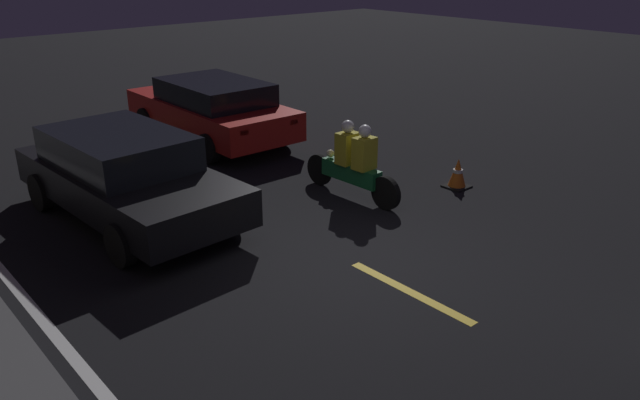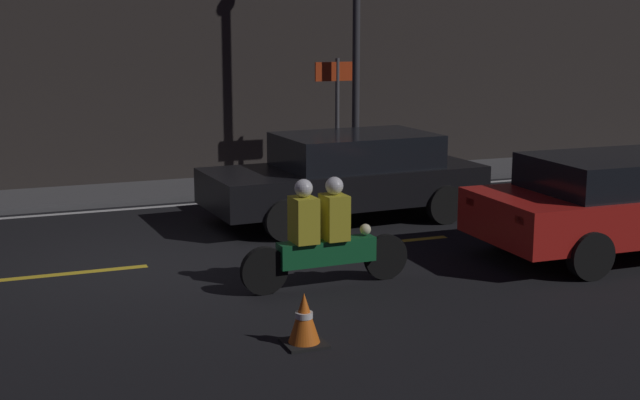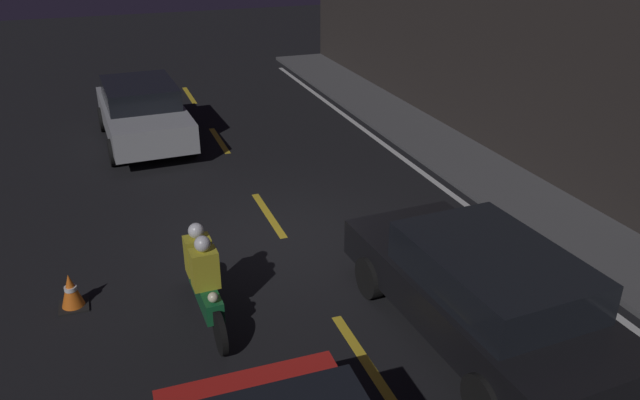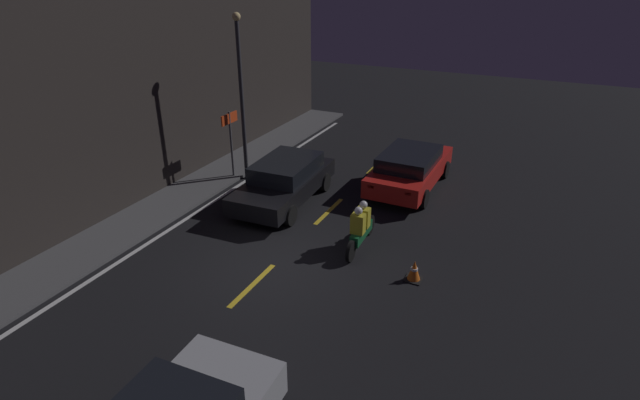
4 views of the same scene
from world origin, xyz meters
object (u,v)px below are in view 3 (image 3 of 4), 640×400
Objects in this scene: hatchback_silver at (143,111)px; motorcycle at (203,277)px; van_black at (482,289)px; traffic_cone_near at (71,291)px.

motorcycle is at bearing -2.06° from hatchback_silver.
motorcycle is (-1.74, -3.35, -0.11)m from van_black.
hatchback_silver is 7.88m from motorcycle.
hatchback_silver is 1.97× the size of motorcycle.
hatchback_silver is 10.19m from van_black.
hatchback_silver is at bearing 165.80° from traffic_cone_near.
traffic_cone_near is at bearing -118.48° from motorcycle.
van_black is at bearing 60.56° from motorcycle.
traffic_cone_near is (6.99, -1.77, -0.51)m from hatchback_silver.
motorcycle reaches higher than traffic_cone_near.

